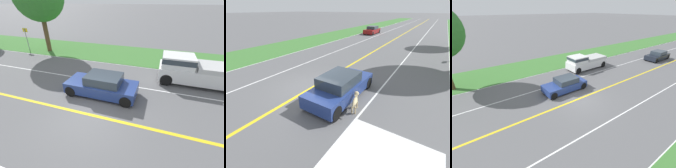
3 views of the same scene
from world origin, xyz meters
The scene contains 9 objects.
ground_plane centered at (0.00, 0.00, 0.00)m, with size 400.00×400.00×0.00m, color #5B5B5E.
centre_divider_line centered at (0.00, 0.00, 0.00)m, with size 0.18×160.00×0.01m, color yellow.
lane_edge_line_left centered at (-7.00, 0.00, 0.00)m, with size 0.14×160.00×0.01m, color white.
lane_dash_same_dir centered at (3.50, 0.00, 0.00)m, with size 0.10×160.00×0.01m, color white.
lane_dash_oncoming centered at (-3.50, 0.00, 0.00)m, with size 0.10×160.00×0.01m, color white.
grass_verge_left centered at (-10.00, 0.00, 0.01)m, with size 6.00×160.00×0.03m, color #3D7533.
ego_car centered at (2.00, 0.09, 0.63)m, with size 1.79×4.24×1.33m.
dog centered at (3.13, -0.47, 0.50)m, with size 0.46×1.16×0.80m.
oncoming_car centered at (-5.08, 22.37, 0.63)m, with size 1.80×4.24×1.35m.
Camera 2 is at (5.60, -5.71, 4.21)m, focal length 24.00 mm.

